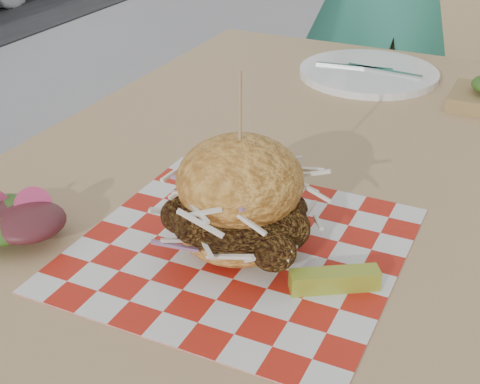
{
  "coord_description": "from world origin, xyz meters",
  "views": [
    {
      "loc": [
        0.51,
        -0.6,
        1.18
      ],
      "look_at": [
        0.23,
        -0.02,
        0.82
      ],
      "focal_mm": 50.0,
      "sensor_mm": 36.0,
      "label": 1
    }
  ],
  "objects": [
    {
      "name": "place_setting",
      "position": [
        0.2,
        0.64,
        0.76
      ],
      "size": [
        0.27,
        0.27,
        0.02
      ],
      "color": "white",
      "rests_on": "patio_table"
    },
    {
      "name": "pickle_spear",
      "position": [
        0.35,
        -0.04,
        0.76
      ],
      "size": [
        0.09,
        0.07,
        0.02
      ],
      "primitive_type": "cube",
      "rotation": [
        0.0,
        0.0,
        0.56
      ],
      "color": "olive",
      "rests_on": "paper_liner"
    },
    {
      "name": "side_salad",
      "position": [
        -0.03,
        -0.1,
        0.76
      ],
      "size": [
        0.13,
        0.14,
        0.05
      ],
      "color": "#3F1419",
      "rests_on": "patio_table"
    },
    {
      "name": "paper_liner",
      "position": [
        0.23,
        -0.02,
        0.75
      ],
      "size": [
        0.36,
        0.36,
        0.0
      ],
      "primitive_type": "cube",
      "color": "red",
      "rests_on": "patio_table"
    },
    {
      "name": "sandwich",
      "position": [
        0.23,
        -0.02,
        0.81
      ],
      "size": [
        0.19,
        0.19,
        0.21
      ],
      "color": "gold",
      "rests_on": "paper_liner"
    },
    {
      "name": "patio_chair",
      "position": [
        0.21,
        1.14,
        0.55
      ],
      "size": [
        0.49,
        0.5,
        0.95
      ],
      "rotation": [
        0.0,
        0.0,
        -0.19
      ],
      "color": "#A27F5A",
      "rests_on": "ground"
    },
    {
      "name": "patio_table",
      "position": [
        0.2,
        0.24,
        0.67
      ],
      "size": [
        0.8,
        1.2,
        0.75
      ],
      "color": "#A27F5A",
      "rests_on": "ground"
    }
  ]
}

